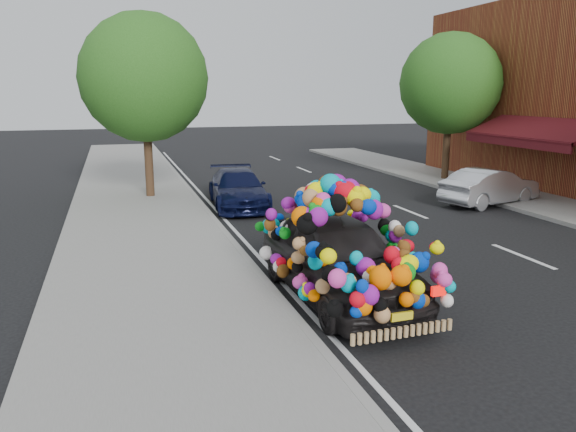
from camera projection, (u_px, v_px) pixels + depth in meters
name	position (u px, v px, depth m)	size (l,w,h in m)	color
ground	(375.00, 271.00, 11.39)	(100.00, 100.00, 0.00)	black
sidewalk	(158.00, 290.00, 10.12)	(4.00, 60.00, 0.12)	gray
kerb	(263.00, 279.00, 10.69)	(0.15, 60.00, 0.13)	gray
lane_markings	(522.00, 256.00, 12.43)	(6.00, 50.00, 0.01)	silver
tree_near_sidewalk	(144.00, 78.00, 18.28)	(4.20, 4.20, 6.13)	#332114
tree_far_b	(450.00, 84.00, 22.20)	(4.00, 4.00, 5.90)	#332114
plush_art_car	(338.00, 238.00, 9.74)	(2.26, 4.57, 2.11)	black
navy_sedan	(238.00, 189.00, 17.72)	(1.63, 4.02, 1.17)	black
silver_hatchback	(490.00, 187.00, 18.05)	(1.24, 3.56, 1.17)	silver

